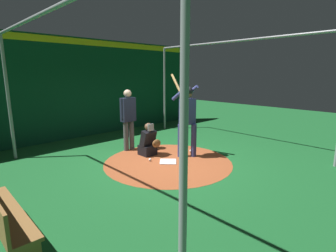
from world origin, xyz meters
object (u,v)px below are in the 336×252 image
(catcher, at_px, (149,143))
(umpire, at_px, (128,116))
(baseball_1, at_px, (191,151))
(baseball_0, at_px, (150,160))
(bench, at_px, (1,213))
(batter, at_px, (187,114))
(home_plate, at_px, (168,161))

(catcher, xyz_separation_m, umpire, (-0.80, -0.09, 0.66))
(baseball_1, bearing_deg, baseball_0, -99.55)
(umpire, distance_m, bench, 4.50)
(baseball_0, bearing_deg, batter, 68.15)
(home_plate, xyz_separation_m, baseball_1, (-0.14, 1.05, 0.03))
(batter, height_order, bench, batter)
(home_plate, distance_m, baseball_1, 1.06)
(catcher, height_order, baseball_0, catcher)
(bench, bearing_deg, baseball_1, 101.27)
(home_plate, distance_m, umpire, 1.88)
(home_plate, relative_size, batter, 0.19)
(baseball_1, bearing_deg, batter, -65.38)
(home_plate, distance_m, batter, 1.36)
(bench, height_order, baseball_1, bench)
(batter, height_order, baseball_1, batter)
(batter, bearing_deg, baseball_0, -111.85)
(home_plate, xyz_separation_m, umpire, (-1.59, -0.09, 1.00))
(umpire, distance_m, baseball_1, 2.08)
(umpire, relative_size, baseball_0, 24.24)
(catcher, distance_m, baseball_0, 0.61)
(bench, bearing_deg, catcher, 112.86)
(catcher, height_order, bench, catcher)
(batter, relative_size, catcher, 2.44)
(catcher, bearing_deg, home_plate, -0.27)
(catcher, relative_size, umpire, 0.51)
(catcher, relative_size, baseball_1, 12.38)
(home_plate, height_order, batter, batter)
(bench, xyz_separation_m, baseball_0, (-1.20, 3.54, -0.41))
(bench, relative_size, baseball_0, 24.75)
(catcher, relative_size, baseball_0, 12.38)
(batter, bearing_deg, catcher, -140.25)
(catcher, relative_size, bench, 0.50)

